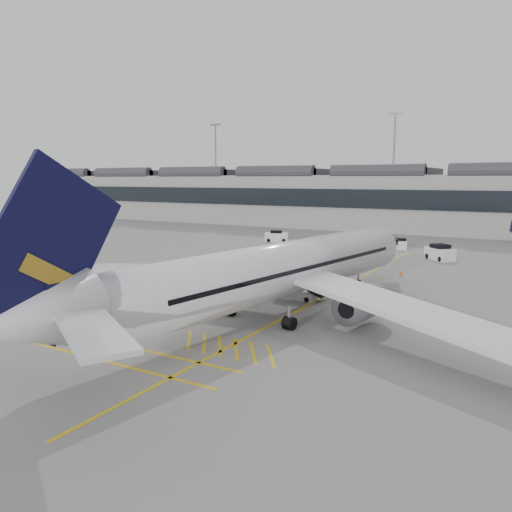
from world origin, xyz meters
The scene contains 18 objects.
ground centered at (0.00, 0.00, 0.00)m, with size 220.00×220.00×0.00m, color gray.
terminal centered at (0.00, 71.93, 6.14)m, with size 200.00×20.45×12.40m.
light_masts centered at (-1.67, 86.00, 14.49)m, with size 113.00×0.60×25.45m.
apron_markings centered at (10.00, 10.00, 0.01)m, with size 0.25×60.00×0.01m, color gold.
airliner_main centered at (9.18, 0.69, 3.42)m, with size 39.56×43.52×11.62m.
belt_loader centered at (7.98, 6.55, 0.55)m, with size 4.58×1.59×1.88m.
baggage_cart_a centered at (1.27, 5.88, 1.09)m, with size 2.15×1.87×2.03m.
baggage_cart_b centered at (-0.42, 7.90, 1.02)m, with size 2.03×1.78×1.90m.
baggage_cart_c centered at (-3.08, 1.19, 0.86)m, with size 1.91×1.77×1.61m.
baggage_cart_d centered at (0.50, 9.13, 1.03)m, with size 1.88×1.56×1.92m.
ramp_agent_a centered at (3.72, 6.58, 0.78)m, with size 0.57×0.38×1.57m, color orange.
ramp_agent_b centered at (4.03, 6.50, 0.91)m, with size 0.89×0.69×1.82m, color #E4430C.
pushback_tug centered at (-6.80, 5.32, 0.60)m, with size 2.69×2.04×1.34m.
safety_cone_nose centered at (13.45, 21.50, 0.29)m, with size 0.41×0.41×0.57m, color #F24C0A.
safety_cone_engine centered at (12.65, 9.22, 0.25)m, with size 0.36×0.36×0.50m, color #F24C0A.
service_van_left centered at (-11.81, 40.80, 0.86)m, with size 4.18×3.32×1.92m.
service_van_mid centered at (8.12, 42.37, 0.75)m, with size 2.59×3.60×1.67m.
service_van_right centered at (15.07, 34.75, 0.91)m, with size 4.20×4.16×2.03m.
Camera 1 is at (26.31, -31.71, 10.31)m, focal length 35.00 mm.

